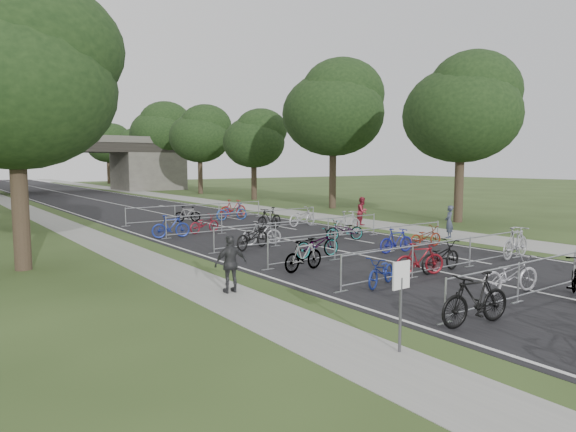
% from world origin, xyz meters
% --- Properties ---
extents(road, '(11.00, 140.00, 0.01)m').
position_xyz_m(road, '(0.00, 50.00, 0.01)').
color(road, black).
rests_on(road, ground).
extents(sidewalk_right, '(3.00, 140.00, 0.01)m').
position_xyz_m(sidewalk_right, '(8.00, 50.00, 0.01)').
color(sidewalk_right, gray).
rests_on(sidewalk_right, ground).
extents(sidewalk_left, '(2.00, 140.00, 0.01)m').
position_xyz_m(sidewalk_left, '(-7.50, 50.00, 0.01)').
color(sidewalk_left, gray).
rests_on(sidewalk_left, ground).
extents(lane_markings, '(0.12, 140.00, 0.00)m').
position_xyz_m(lane_markings, '(0.00, 50.00, 0.00)').
color(lane_markings, silver).
rests_on(lane_markings, ground).
extents(overpass_bridge, '(31.00, 8.00, 7.05)m').
position_xyz_m(overpass_bridge, '(0.00, 65.00, 3.53)').
color(overpass_bridge, '#4E4C46').
rests_on(overpass_bridge, ground).
extents(park_sign, '(0.45, 0.06, 1.83)m').
position_xyz_m(park_sign, '(-6.80, 3.00, 1.27)').
color(park_sign, '#4C4C51').
rests_on(park_sign, ground).
extents(tree_left_0, '(6.72, 6.72, 10.25)m').
position_xyz_m(tree_left_0, '(-11.39, 15.93, 6.49)').
color(tree_left_0, '#33261C').
rests_on(tree_left_0, ground).
extents(tree_right_0, '(7.17, 7.17, 10.93)m').
position_xyz_m(tree_right_0, '(13.11, 15.93, 6.92)').
color(tree_right_0, '#33261C').
rests_on(tree_right_0, ground).
extents(tree_right_1, '(8.18, 8.18, 12.47)m').
position_xyz_m(tree_right_1, '(13.11, 27.93, 7.90)').
color(tree_right_1, '#33261C').
rests_on(tree_right_1, ground).
extents(tree_right_2, '(6.16, 6.16, 9.39)m').
position_xyz_m(tree_right_2, '(13.11, 39.93, 5.95)').
color(tree_right_2, '#33261C').
rests_on(tree_right_2, ground).
extents(tree_right_3, '(7.17, 7.17, 10.93)m').
position_xyz_m(tree_right_3, '(13.11, 51.93, 6.92)').
color(tree_right_3, '#33261C').
rests_on(tree_right_3, ground).
extents(tree_right_4, '(8.18, 8.18, 12.47)m').
position_xyz_m(tree_right_4, '(13.11, 63.93, 7.90)').
color(tree_right_4, '#33261C').
rests_on(tree_right_4, ground).
extents(tree_right_5, '(6.16, 6.16, 9.39)m').
position_xyz_m(tree_right_5, '(13.11, 75.93, 5.95)').
color(tree_right_5, '#33261C').
rests_on(tree_right_5, ground).
extents(tree_right_6, '(7.17, 7.17, 10.93)m').
position_xyz_m(tree_right_6, '(13.11, 87.93, 6.92)').
color(tree_right_6, '#33261C').
rests_on(tree_right_6, ground).
extents(barrier_row_1, '(9.70, 0.08, 1.10)m').
position_xyz_m(barrier_row_1, '(0.00, 3.60, 0.55)').
color(barrier_row_1, '#A8ABB0').
rests_on(barrier_row_1, ground).
extents(barrier_row_2, '(9.70, 0.08, 1.10)m').
position_xyz_m(barrier_row_2, '(0.00, 7.20, 0.55)').
color(barrier_row_2, '#A8ABB0').
rests_on(barrier_row_2, ground).
extents(barrier_row_3, '(9.70, 0.08, 1.10)m').
position_xyz_m(barrier_row_3, '(0.00, 11.00, 0.55)').
color(barrier_row_3, '#A8ABB0').
rests_on(barrier_row_3, ground).
extents(barrier_row_4, '(9.70, 0.08, 1.10)m').
position_xyz_m(barrier_row_4, '(0.00, 15.00, 0.55)').
color(barrier_row_4, '#A8ABB0').
rests_on(barrier_row_4, ground).
extents(barrier_row_5, '(9.70, 0.08, 1.10)m').
position_xyz_m(barrier_row_5, '(0.00, 20.00, 0.55)').
color(barrier_row_5, '#A8ABB0').
rests_on(barrier_row_5, ground).
extents(barrier_row_6, '(9.70, 0.08, 1.10)m').
position_xyz_m(barrier_row_6, '(0.00, 26.00, 0.55)').
color(barrier_row_6, '#A8ABB0').
rests_on(barrier_row_6, ground).
extents(bike_4, '(2.11, 0.88, 1.23)m').
position_xyz_m(bike_4, '(-4.13, 3.13, 0.62)').
color(bike_4, black).
rests_on(bike_4, ground).
extents(bike_5, '(2.19, 1.12, 1.10)m').
position_xyz_m(bike_5, '(-0.82, 4.25, 0.55)').
color(bike_5, '#BCBAC3').
rests_on(bike_5, ground).
extents(bike_8, '(1.85, 1.19, 0.92)m').
position_xyz_m(bike_8, '(-3.16, 6.99, 0.46)').
color(bike_8, navy).
rests_on(bike_8, ground).
extents(bike_9, '(1.87, 1.06, 1.09)m').
position_xyz_m(bike_9, '(-1.04, 7.32, 0.54)').
color(bike_9, maroon).
rests_on(bike_9, ground).
extents(bike_10, '(2.08, 0.81, 1.08)m').
position_xyz_m(bike_10, '(-0.06, 7.25, 0.54)').
color(bike_10, black).
rests_on(bike_10, ground).
extents(bike_11, '(2.15, 0.83, 1.26)m').
position_xyz_m(bike_11, '(4.30, 7.09, 0.63)').
color(bike_11, '#96979D').
rests_on(bike_11, ground).
extents(bike_12, '(1.83, 0.75, 1.07)m').
position_xyz_m(bike_12, '(-3.73, 10.10, 0.54)').
color(bike_12, '#A8ABB0').
rests_on(bike_12, ground).
extents(bike_13, '(2.12, 0.76, 1.11)m').
position_xyz_m(bike_13, '(-1.84, 11.70, 0.55)').
color(bike_13, '#A8ABB0').
rests_on(bike_13, ground).
extents(bike_14, '(1.74, 0.69, 1.02)m').
position_xyz_m(bike_14, '(1.55, 10.69, 0.51)').
color(bike_14, navy).
rests_on(bike_14, ground).
extents(bike_15, '(1.81, 0.83, 0.92)m').
position_xyz_m(bike_15, '(3.76, 10.99, 0.46)').
color(bike_15, maroon).
rests_on(bike_15, ground).
extents(bike_16, '(2.23, 1.44, 1.11)m').
position_xyz_m(bike_16, '(-2.79, 14.94, 0.55)').
color(bike_16, black).
rests_on(bike_16, ground).
extents(bike_17, '(1.89, 1.08, 1.10)m').
position_xyz_m(bike_17, '(-1.93, 15.53, 0.55)').
color(bike_17, '#94969B').
rests_on(bike_17, ground).
extents(bike_18, '(2.03, 1.17, 1.01)m').
position_xyz_m(bike_18, '(2.05, 14.39, 0.50)').
color(bike_18, '#A8ABB0').
rests_on(bike_18, ground).
extents(bike_19, '(2.12, 0.93, 1.23)m').
position_xyz_m(bike_19, '(3.63, 15.90, 0.62)').
color(bike_19, '#A5A5AD').
rests_on(bike_19, ground).
extents(bike_20, '(1.95, 0.90, 1.13)m').
position_xyz_m(bike_20, '(-4.30, 20.13, 0.57)').
color(bike_20, navy).
rests_on(bike_20, ground).
extents(bike_21, '(1.96, 1.01, 0.98)m').
position_xyz_m(bike_21, '(-2.17, 20.72, 0.49)').
color(bike_21, maroon).
rests_on(bike_21, ground).
extents(bike_22, '(2.10, 1.12, 1.22)m').
position_xyz_m(bike_22, '(1.49, 20.03, 0.61)').
color(bike_22, black).
rests_on(bike_22, ground).
extents(bike_23, '(2.21, 1.07, 1.12)m').
position_xyz_m(bike_23, '(3.80, 20.02, 0.56)').
color(bike_23, '#BBBAC2').
rests_on(bike_23, ground).
extents(bike_25, '(1.70, 0.92, 0.99)m').
position_xyz_m(bike_25, '(-0.77, 25.88, 0.49)').
color(bike_25, '#A8ABB0').
rests_on(bike_25, ground).
extents(bike_26, '(2.18, 0.98, 1.11)m').
position_xyz_m(bike_26, '(1.99, 25.17, 0.55)').
color(bike_26, navy).
rests_on(bike_26, ground).
extents(bike_27, '(2.02, 0.62, 1.20)m').
position_xyz_m(bike_27, '(3.03, 26.76, 0.60)').
color(bike_27, '#A01717').
rests_on(bike_27, ground).
extents(pedestrian_a, '(0.69, 0.57, 1.61)m').
position_xyz_m(pedestrian_a, '(6.80, 12.04, 0.80)').
color(pedestrian_a, '#313749').
rests_on(pedestrian_a, ground).
extents(pedestrian_b, '(0.96, 0.84, 1.69)m').
position_xyz_m(pedestrian_b, '(6.80, 18.12, 0.85)').
color(pedestrian_b, maroon).
rests_on(pedestrian_b, ground).
extents(pedestrian_c, '(1.01, 0.51, 1.67)m').
position_xyz_m(pedestrian_c, '(-7.19, 9.01, 0.83)').
color(pedestrian_c, '#2B2C2E').
rests_on(pedestrian_c, ground).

